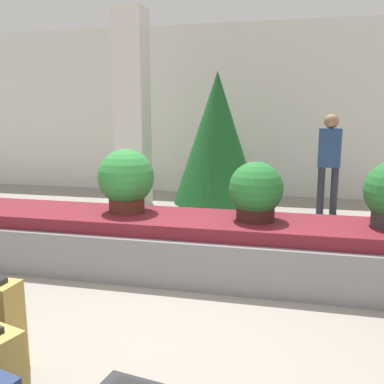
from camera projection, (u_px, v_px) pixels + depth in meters
name	position (u px, v px, depth m)	size (l,w,h in m)	color
ground_plane	(146.00, 345.00, 2.97)	(18.00, 18.00, 0.00)	gray
back_wall	(243.00, 111.00, 8.08)	(18.00, 0.06, 3.20)	silver
carousel	(192.00, 246.00, 4.27)	(7.16, 0.97, 0.57)	gray
pillar	(132.00, 111.00, 6.99)	(0.48, 0.48, 3.20)	silver
potted_plant_0	(126.00, 180.00, 4.38)	(0.58, 0.58, 0.65)	#4C2319
potted_plant_1	(256.00, 192.00, 4.04)	(0.51, 0.51, 0.56)	#381914
traveler_0	(329.00, 156.00, 6.57)	(0.35, 0.24, 1.56)	#282833
decorated_tree	(217.00, 138.00, 6.59)	(1.34, 1.34, 2.20)	#4C331E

